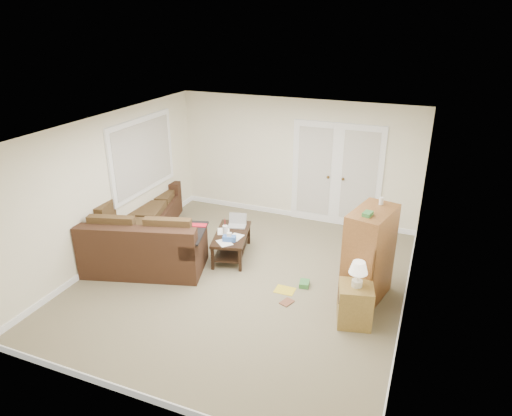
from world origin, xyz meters
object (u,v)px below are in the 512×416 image
at_px(sectional_sofa, 142,231).
at_px(coffee_table, 232,243).
at_px(tv_armoire, 369,255).
at_px(side_cabinet, 355,301).

xyz_separation_m(sectional_sofa, coffee_table, (1.63, 0.37, -0.11)).
bearing_deg(tv_armoire, side_cabinet, -79.59).
xyz_separation_m(coffee_table, tv_armoire, (2.42, -0.44, 0.48)).
bearing_deg(side_cabinet, coffee_table, 141.22).
distance_m(tv_armoire, side_cabinet, 0.79).
relative_size(coffee_table, tv_armoire, 0.78).
bearing_deg(coffee_table, tv_armoire, -24.70).
distance_m(sectional_sofa, tv_armoire, 4.07).
height_order(sectional_sofa, coffee_table, sectional_sofa).
height_order(coffee_table, side_cabinet, side_cabinet).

